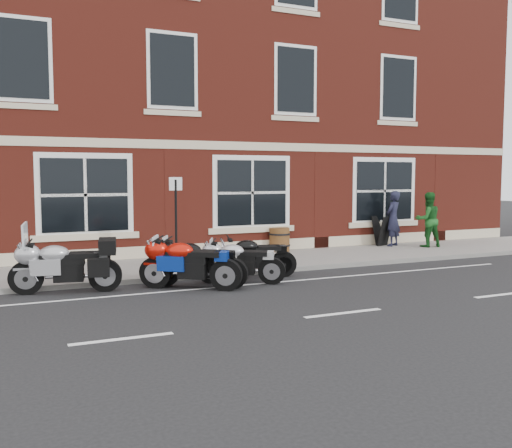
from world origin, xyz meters
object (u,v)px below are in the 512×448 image
object	(u,v)px
moto_sport_silver	(239,261)
parking_sign	(176,217)
moto_touring_silver	(62,264)
moto_sport_red	(188,262)
pedestrian_left	(393,219)
a_board_sign	(382,231)
barrel_planter	(280,239)
moto_sport_black	(197,262)
pedestrian_right	(428,220)
moto_naked_black	(252,256)

from	to	relation	value
moto_sport_silver	parking_sign	bearing A→B (deg)	58.68
parking_sign	moto_touring_silver	bearing A→B (deg)	-155.49
moto_sport_red	pedestrian_left	bearing A→B (deg)	-31.41
moto_touring_silver	a_board_sign	size ratio (longest dim) A/B	2.28
pedestrian_left	barrel_planter	distance (m)	4.15
a_board_sign	barrel_planter	xyz separation A→B (m)	(-3.85, 0.10, -0.13)
moto_sport_red	moto_sport_black	size ratio (longest dim) A/B	1.03
a_board_sign	parking_sign	size ratio (longest dim) A/B	0.43
pedestrian_left	parking_sign	distance (m)	8.26
moto_touring_silver	pedestrian_right	xyz separation A→B (m)	(11.84, 2.28, 0.41)
moto_sport_red	moto_naked_black	bearing A→B (deg)	-34.41
moto_sport_silver	moto_naked_black	size ratio (longest dim) A/B	0.88
barrel_planter	moto_touring_silver	bearing A→B (deg)	-154.09
moto_touring_silver	pedestrian_right	bearing A→B (deg)	-66.96
moto_naked_black	pedestrian_left	xyz separation A→B (m)	(6.51, 2.97, 0.51)
moto_touring_silver	moto_sport_red	size ratio (longest dim) A/B	1.16
pedestrian_right	parking_sign	xyz separation A→B (m)	(-8.98, -1.06, 0.44)
a_board_sign	barrel_planter	world-z (taller)	a_board_sign
moto_touring_silver	a_board_sign	distance (m)	11.15
moto_sport_red	moto_sport_black	distance (m)	0.28
moto_sport_red	moto_naked_black	distance (m)	1.97
moto_sport_black	pedestrian_right	distance (m)	9.48
moto_sport_red	a_board_sign	bearing A→B (deg)	-29.21
pedestrian_left	barrel_planter	xyz separation A→B (m)	(-4.10, 0.37, -0.56)
a_board_sign	barrel_planter	distance (m)	3.86
a_board_sign	moto_sport_silver	bearing A→B (deg)	-172.90
moto_sport_silver	moto_naked_black	bearing A→B (deg)	-16.93
pedestrian_left	a_board_sign	bearing A→B (deg)	-74.81
pedestrian_right	barrel_planter	xyz separation A→B (m)	(-5.01, 1.04, -0.54)
moto_sport_silver	a_board_sign	xyz separation A→B (m)	(6.84, 3.78, 0.09)
moto_touring_silver	moto_naked_black	xyz separation A→B (m)	(4.41, -0.03, -0.08)
moto_touring_silver	a_board_sign	xyz separation A→B (m)	(10.68, 3.22, 0.00)
moto_touring_silver	barrel_planter	world-z (taller)	moto_touring_silver
moto_touring_silver	moto_sport_black	world-z (taller)	moto_touring_silver
pedestrian_right	pedestrian_left	bearing A→B (deg)	-24.86
moto_sport_black	pedestrian_right	world-z (taller)	pedestrian_right
moto_sport_silver	a_board_sign	bearing A→B (deg)	-31.31
moto_touring_silver	moto_sport_black	distance (m)	2.86
moto_naked_black	barrel_planter	size ratio (longest dim) A/B	2.82
moto_sport_black	pedestrian_left	size ratio (longest dim) A/B	1.04
moto_touring_silver	parking_sign	size ratio (longest dim) A/B	0.98
moto_sport_black	moto_sport_silver	bearing A→B (deg)	-55.38
moto_sport_silver	pedestrian_right	world-z (taller)	pedestrian_right
pedestrian_right	barrel_planter	distance (m)	5.15
moto_sport_red	pedestrian_left	distance (m)	9.14
a_board_sign	barrel_planter	size ratio (longest dim) A/B	1.36
moto_sport_black	barrel_planter	world-z (taller)	moto_sport_black
moto_sport_red	moto_touring_silver	bearing A→B (deg)	109.17
moto_naked_black	moto_sport_silver	bearing A→B (deg)	145.32
moto_sport_silver	parking_sign	xyz separation A→B (m)	(-0.98, 1.78, 0.94)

